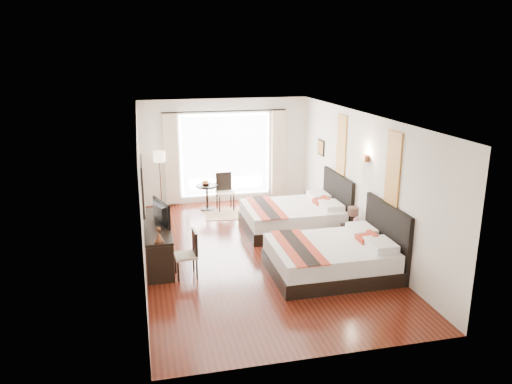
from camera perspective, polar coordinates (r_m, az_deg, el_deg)
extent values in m
cube|color=#3C110A|center=(10.36, 0.12, -6.92)|extent=(4.50, 7.50, 0.01)
cube|color=white|center=(9.62, 0.13, 8.60)|extent=(4.50, 7.50, 0.02)
cube|color=silver|center=(10.62, 11.99, 1.31)|extent=(0.01, 7.50, 2.80)
cube|color=silver|center=(9.65, -12.96, -0.22)|extent=(0.01, 7.50, 2.80)
cube|color=silver|center=(13.47, -3.55, 4.69)|extent=(4.50, 0.01, 2.80)
cube|color=silver|center=(6.51, 7.79, -7.91)|extent=(4.50, 0.01, 2.80)
cube|color=white|center=(13.48, -3.53, 4.26)|extent=(2.40, 0.02, 2.20)
cube|color=white|center=(13.42, -3.49, 4.21)|extent=(2.30, 0.02, 2.10)
cube|color=#B8AB8F|center=(13.23, -9.67, 3.75)|extent=(0.35, 0.14, 2.35)
cube|color=#B8AB8F|center=(13.70, 2.54, 4.38)|extent=(0.35, 0.14, 2.35)
cube|color=maroon|center=(9.37, 15.40, 2.61)|extent=(0.03, 0.50, 1.35)
cube|color=maroon|center=(11.50, 9.73, 5.34)|extent=(0.03, 0.50, 1.35)
cube|color=#4E2C1B|center=(10.28, 12.42, 3.78)|extent=(0.10, 0.14, 0.14)
cube|color=black|center=(9.68, -12.87, 0.76)|extent=(0.04, 1.25, 0.95)
cube|color=white|center=(9.68, -12.73, 0.77)|extent=(0.01, 1.12, 0.82)
cube|color=black|center=(9.47, 8.34, -8.46)|extent=(2.18, 1.70, 0.27)
cube|color=white|center=(9.36, 8.41, -6.83)|extent=(2.12, 1.66, 0.32)
cube|color=black|center=(9.73, 14.68, -4.94)|extent=(0.08, 1.70, 1.27)
cube|color=#A5311A|center=(9.10, 4.84, -6.25)|extent=(0.58, 1.76, 0.02)
cube|color=black|center=(11.59, 4.03, -3.71)|extent=(2.17, 1.69, 0.26)
cube|color=white|center=(11.49, 4.06, -2.34)|extent=(2.11, 1.65, 0.32)
cube|color=black|center=(11.80, 9.30, -0.95)|extent=(0.08, 1.69, 1.27)
cube|color=#A5311A|center=(11.28, 1.12, -1.76)|extent=(0.58, 1.75, 0.02)
cube|color=black|center=(10.68, 11.11, -5.08)|extent=(0.41, 0.50, 0.48)
cylinder|color=black|center=(10.67, 11.00, -3.09)|extent=(0.09, 0.09, 0.19)
cylinder|color=#3B251C|center=(10.61, 11.05, -2.17)|extent=(0.23, 0.23, 0.17)
imported|color=black|center=(10.47, 11.33, -3.68)|extent=(0.14, 0.14, 0.12)
cube|color=black|center=(10.05, -11.15, -5.62)|extent=(0.50, 2.20, 0.76)
imported|color=black|center=(9.80, -11.21, -2.37)|extent=(0.36, 0.82, 0.48)
cube|color=#BFAD93|center=(9.26, -8.04, -7.22)|extent=(0.43, 0.43, 0.05)
cube|color=black|center=(9.20, -7.00, -5.73)|extent=(0.07, 0.38, 0.45)
cylinder|color=black|center=(13.36, -10.69, -1.80)|extent=(0.23, 0.23, 0.03)
cylinder|color=#4E2C1B|center=(13.18, -10.84, 0.93)|extent=(0.03, 0.03, 1.30)
cylinder|color=beige|center=(13.01, -11.00, 4.00)|extent=(0.31, 0.31, 0.27)
cylinder|color=black|center=(13.03, -5.60, -0.59)|extent=(0.57, 0.57, 0.66)
imported|color=#432F18|center=(12.93, -5.78, 0.93)|extent=(0.25, 0.25, 0.06)
cube|color=#BFAD93|center=(12.96, -3.54, -0.12)|extent=(0.45, 0.45, 0.06)
cube|color=black|center=(13.08, -3.72, 1.23)|extent=(0.41, 0.06, 0.49)
cube|color=#A18160|center=(12.67, -2.88, -2.55)|extent=(1.38, 1.00, 0.01)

